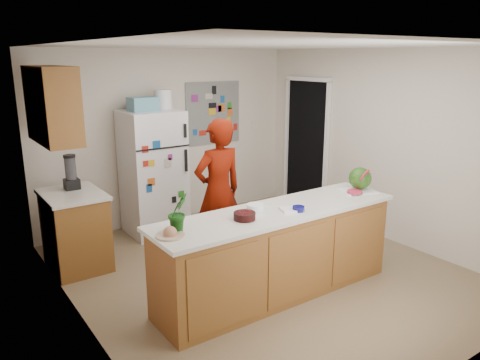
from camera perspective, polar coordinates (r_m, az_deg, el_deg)
floor at (r=5.49m, az=2.72°, el=-11.13°), size 4.00×4.50×0.02m
wall_back at (r=6.96m, az=-8.62°, el=5.21°), size 4.00×0.02×2.50m
wall_left at (r=4.19m, az=-19.43°, el=-1.88°), size 0.02×4.50×2.50m
wall_right at (r=6.48m, az=17.14°, el=4.01°), size 0.02×4.50×2.50m
ceiling at (r=4.94m, az=3.09°, el=16.17°), size 4.00×4.50×0.02m
doorway at (r=7.46m, az=8.13°, el=4.08°), size 0.03×0.85×2.04m
peninsula_base at (r=4.84m, az=4.54°, el=-9.04°), size 2.60×0.62×0.88m
peninsula_top at (r=4.67m, az=4.65°, el=-3.87°), size 2.68×0.70×0.04m
side_counter_base at (r=5.76m, az=-19.40°, el=-5.97°), size 0.60×0.80×0.86m
side_counter_top at (r=5.62m, az=-19.79°, el=-1.68°), size 0.64×0.84×0.04m
upper_cabinets at (r=5.36m, az=-21.95°, el=8.50°), size 0.35×1.00×0.80m
refrigerator at (r=6.51m, az=-10.53°, el=0.88°), size 0.75×0.70×1.70m
fridge_top_bin at (r=6.32m, az=-11.77°, el=9.05°), size 0.35×0.28×0.18m
photo_collage at (r=7.26m, az=-3.28°, el=8.14°), size 0.95×0.01×0.95m
person at (r=5.46m, az=-2.66°, el=-1.48°), size 0.64×0.42×1.72m
blender_appliance at (r=5.73m, az=-19.93°, el=0.80°), size 0.13×0.13×0.38m
cutting_board at (r=5.43m, az=14.09°, el=-1.28°), size 0.46×0.40×0.01m
watermelon at (r=5.46m, az=14.43°, el=0.20°), size 0.25×0.25×0.25m
watermelon_slice at (r=5.33m, az=13.81°, el=-1.40°), size 0.17×0.17×0.02m
cherry_bowl at (r=4.36m, az=0.55°, el=-4.41°), size 0.22×0.22×0.07m
white_bowl at (r=4.63m, az=1.89°, el=-3.33°), size 0.22×0.22×0.06m
cobalt_bowl at (r=4.64m, az=7.14°, el=-3.49°), size 0.14×0.14×0.05m
plate at (r=4.02m, az=-8.51°, el=-6.70°), size 0.31×0.31×0.02m
paper_towel at (r=4.65m, az=6.21°, el=-3.59°), size 0.25×0.24×0.02m
keys at (r=5.27m, az=13.83°, el=-1.79°), size 0.10×0.05×0.01m
potted_plant at (r=4.08m, az=-7.53°, el=-3.90°), size 0.21×0.18×0.34m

